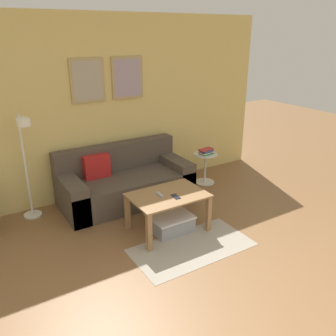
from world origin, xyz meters
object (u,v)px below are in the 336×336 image
Objects in this scene: floor_lamp at (26,158)px; couch at (125,183)px; remote_control at (160,195)px; storage_bin at (170,222)px; cell_phone at (176,197)px; book_stack at (206,151)px; coffee_table at (168,201)px; side_table at (205,165)px.

couch is at bearing -2.73° from floor_lamp.
couch is 1.03m from remote_control.
couch reaches higher than storage_bin.
cell_phone is (1.39, -1.20, -0.38)m from floor_lamp.
couch is at bearing 96.06° from storage_bin.
storage_bin is at bearing -143.11° from book_stack.
book_stack is (2.62, -0.18, -0.32)m from floor_lamp.
book_stack is 1.63m from remote_control.
couch is 1.39m from floor_lamp.
floor_lamp reaches higher than book_stack.
coffee_table is at bearing -39.17° from floor_lamp.
coffee_table is 1.82× the size of side_table.
side_table is 1.63m from cell_phone.
couch reaches higher than coffee_table.
side_table is (1.37, -0.10, 0.02)m from couch.
book_stack reaches higher than side_table.
coffee_table is 0.14m from remote_control.
storage_bin is 1.01× the size of side_table.
remote_control reaches higher than coffee_table.
coffee_table is 6.43× the size of cell_phone.
floor_lamp reaches higher than remote_control.
coffee_table is at bearing -85.05° from couch.
remote_control is at bearing -90.27° from couch.
storage_bin is at bearing -44.14° from coffee_table.
floor_lamp is at bearing 140.74° from storage_bin.
cell_phone is (0.04, -0.10, 0.10)m from coffee_table.
side_table is (1.28, 0.94, -0.09)m from coffee_table.
couch is 1.39m from book_stack.
side_table is at bearing 69.10° from book_stack.
floor_lamp is (-1.37, 1.12, 0.76)m from storage_bin.
remote_control is 1.07× the size of cell_phone.
storage_bin is 1.60m from side_table.
remote_control is (-0.00, -1.01, 0.22)m from couch.
side_table is at bearing 45.26° from cell_phone.
book_stack is (1.36, -0.12, 0.26)m from couch.
remote_control reaches higher than side_table.
side_table is at bearing 37.32° from storage_bin.
side_table is 0.24m from book_stack.
remote_control is (-1.37, -0.89, -0.05)m from book_stack.
remote_control is (1.25, -1.07, -0.37)m from floor_lamp.
remote_control is 0.19m from cell_phone.
couch is at bearing 93.83° from remote_control.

